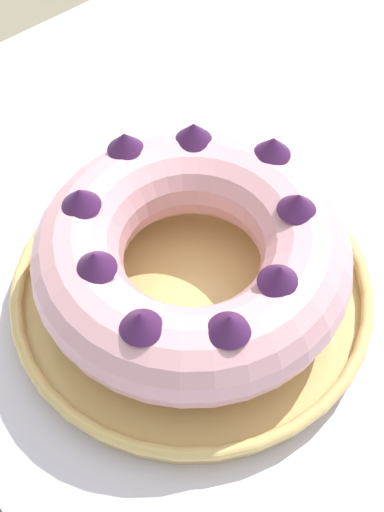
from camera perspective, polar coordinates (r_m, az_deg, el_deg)
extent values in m
cube|color=silver|center=(0.69, 2.38, -4.82)|extent=(1.25, 0.98, 0.03)
cylinder|color=brown|center=(1.44, 6.98, 10.08)|extent=(0.06, 0.06, 0.75)
cylinder|color=tan|center=(0.68, 0.00, -3.18)|extent=(0.32, 0.32, 0.01)
torus|color=tan|center=(0.66, 0.00, -2.41)|extent=(0.34, 0.34, 0.01)
torus|color=#E09EAD|center=(0.62, 0.00, 0.00)|extent=(0.28, 0.28, 0.08)
cone|color=#3D1947|center=(0.57, -7.77, -0.38)|extent=(0.04, 0.04, 0.02)
cone|color=#3D1947|center=(0.53, -4.12, -5.20)|extent=(0.05, 0.05, 0.02)
cone|color=#3D1947|center=(0.53, 3.01, -5.43)|extent=(0.05, 0.05, 0.02)
cone|color=#3D1947|center=(0.56, 7.32, -1.26)|extent=(0.03, 0.03, 0.02)
cone|color=#3D1947|center=(0.61, 8.48, 4.27)|extent=(0.04, 0.04, 0.02)
cone|color=#3D1947|center=(0.65, 6.50, 8.74)|extent=(0.05, 0.05, 0.02)
cone|color=#3D1947|center=(0.66, 0.13, 9.92)|extent=(0.04, 0.04, 0.02)
cone|color=#3D1947|center=(0.65, -5.36, 9.13)|extent=(0.05, 0.05, 0.02)
cone|color=#3D1947|center=(0.61, -8.94, 4.65)|extent=(0.05, 0.05, 0.02)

